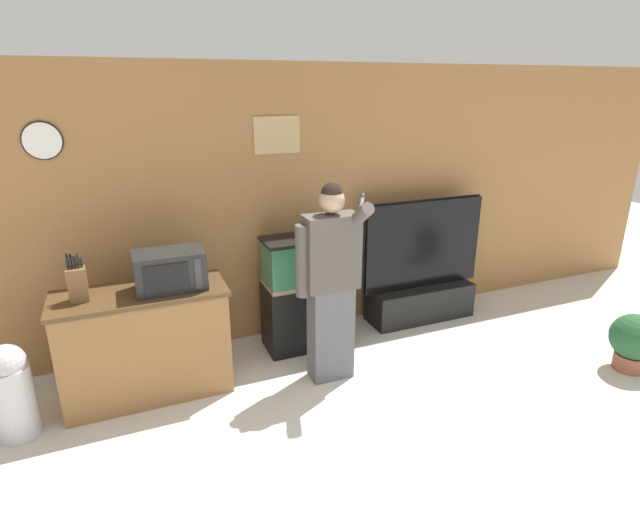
{
  "coord_description": "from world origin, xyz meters",
  "views": [
    {
      "loc": [
        -1.31,
        -1.3,
        2.4
      ],
      "look_at": [
        0.19,
        2.33,
        1.05
      ],
      "focal_mm": 28.0,
      "sensor_mm": 36.0,
      "label": 1
    }
  ],
  "objects_px": {
    "microwave": "(170,270)",
    "aquarium_on_stand": "(307,292)",
    "knife_block": "(77,283)",
    "trash_bin": "(12,390)",
    "potted_plant": "(634,340)",
    "person_standing": "(330,282)",
    "tv_on_stand": "(421,285)",
    "counter_island": "(146,343)"
  },
  "relations": [
    {
      "from": "microwave",
      "to": "aquarium_on_stand",
      "type": "height_order",
      "value": "microwave"
    },
    {
      "from": "microwave",
      "to": "knife_block",
      "type": "bearing_deg",
      "value": 178.27
    },
    {
      "from": "aquarium_on_stand",
      "to": "trash_bin",
      "type": "bearing_deg",
      "value": -169.24
    },
    {
      "from": "aquarium_on_stand",
      "to": "knife_block",
      "type": "bearing_deg",
      "value": -171.99
    },
    {
      "from": "microwave",
      "to": "aquarium_on_stand",
      "type": "xyz_separation_m",
      "value": [
        1.24,
        0.29,
        -0.5
      ]
    },
    {
      "from": "potted_plant",
      "to": "person_standing",
      "type": "bearing_deg",
      "value": 159.94
    },
    {
      "from": "microwave",
      "to": "person_standing",
      "type": "relative_size",
      "value": 0.31
    },
    {
      "from": "knife_block",
      "to": "aquarium_on_stand",
      "type": "height_order",
      "value": "knife_block"
    },
    {
      "from": "knife_block",
      "to": "aquarium_on_stand",
      "type": "distance_m",
      "value": 1.97
    },
    {
      "from": "aquarium_on_stand",
      "to": "tv_on_stand",
      "type": "xyz_separation_m",
      "value": [
        1.33,
        0.09,
        -0.17
      ]
    },
    {
      "from": "knife_block",
      "to": "potted_plant",
      "type": "xyz_separation_m",
      "value": [
        4.37,
        -1.25,
        -0.74
      ]
    },
    {
      "from": "tv_on_stand",
      "to": "trash_bin",
      "type": "distance_m",
      "value": 3.77
    },
    {
      "from": "potted_plant",
      "to": "knife_block",
      "type": "bearing_deg",
      "value": 164.01
    },
    {
      "from": "trash_bin",
      "to": "potted_plant",
      "type": "bearing_deg",
      "value": -12.29
    },
    {
      "from": "knife_block",
      "to": "aquarium_on_stand",
      "type": "relative_size",
      "value": 0.33
    },
    {
      "from": "tv_on_stand",
      "to": "potted_plant",
      "type": "relative_size",
      "value": 2.63
    },
    {
      "from": "counter_island",
      "to": "microwave",
      "type": "distance_m",
      "value": 0.64
    },
    {
      "from": "trash_bin",
      "to": "aquarium_on_stand",
      "type": "bearing_deg",
      "value": 10.76
    },
    {
      "from": "tv_on_stand",
      "to": "trash_bin",
      "type": "bearing_deg",
      "value": -171.68
    },
    {
      "from": "microwave",
      "to": "trash_bin",
      "type": "bearing_deg",
      "value": -171.65
    },
    {
      "from": "counter_island",
      "to": "microwave",
      "type": "bearing_deg",
      "value": -6.75
    },
    {
      "from": "tv_on_stand",
      "to": "counter_island",
      "type": "bearing_deg",
      "value": -172.95
    },
    {
      "from": "aquarium_on_stand",
      "to": "tv_on_stand",
      "type": "distance_m",
      "value": 1.34
    },
    {
      "from": "tv_on_stand",
      "to": "potted_plant",
      "type": "xyz_separation_m",
      "value": [
        1.14,
        -1.61,
        -0.09
      ]
    },
    {
      "from": "knife_block",
      "to": "person_standing",
      "type": "distance_m",
      "value": 1.9
    },
    {
      "from": "knife_block",
      "to": "potted_plant",
      "type": "distance_m",
      "value": 4.6
    },
    {
      "from": "person_standing",
      "to": "trash_bin",
      "type": "distance_m",
      "value": 2.43
    },
    {
      "from": "microwave",
      "to": "tv_on_stand",
      "type": "height_order",
      "value": "tv_on_stand"
    },
    {
      "from": "potted_plant",
      "to": "counter_island",
      "type": "bearing_deg",
      "value": 162.33
    },
    {
      "from": "knife_block",
      "to": "person_standing",
      "type": "bearing_deg",
      "value": -10.25
    },
    {
      "from": "microwave",
      "to": "knife_block",
      "type": "height_order",
      "value": "knife_block"
    },
    {
      "from": "counter_island",
      "to": "trash_bin",
      "type": "relative_size",
      "value": 1.81
    },
    {
      "from": "aquarium_on_stand",
      "to": "trash_bin",
      "type": "xyz_separation_m",
      "value": [
        -2.4,
        -0.46,
        -0.18
      ]
    },
    {
      "from": "counter_island",
      "to": "tv_on_stand",
      "type": "relative_size",
      "value": 0.95
    },
    {
      "from": "aquarium_on_stand",
      "to": "person_standing",
      "type": "bearing_deg",
      "value": -92.9
    },
    {
      "from": "counter_island",
      "to": "potted_plant",
      "type": "distance_m",
      "value": 4.15
    },
    {
      "from": "potted_plant",
      "to": "aquarium_on_stand",
      "type": "bearing_deg",
      "value": 148.45
    },
    {
      "from": "tv_on_stand",
      "to": "knife_block",
      "type": "bearing_deg",
      "value": -173.7
    },
    {
      "from": "knife_block",
      "to": "person_standing",
      "type": "xyz_separation_m",
      "value": [
        1.86,
        -0.34,
        -0.15
      ]
    },
    {
      "from": "microwave",
      "to": "trash_bin",
      "type": "relative_size",
      "value": 0.73
    },
    {
      "from": "microwave",
      "to": "potted_plant",
      "type": "xyz_separation_m",
      "value": [
        3.71,
        -1.23,
        -0.76
      ]
    },
    {
      "from": "knife_block",
      "to": "counter_island",
      "type": "bearing_deg",
      "value": 1.18
    }
  ]
}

